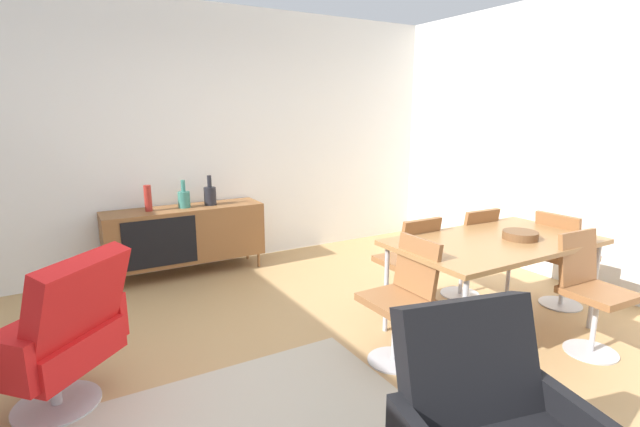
{
  "coord_description": "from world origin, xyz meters",
  "views": [
    {
      "loc": [
        -1.22,
        -2.45,
        1.7
      ],
      "look_at": [
        0.39,
        0.32,
        0.98
      ],
      "focal_mm": 25.95,
      "sensor_mm": 36.0,
      "label": 1
    }
  ],
  "objects_px": {
    "vase_cobalt": "(148,198)",
    "dining_chair_near_window": "(403,296)",
    "sideboard": "(185,234)",
    "dining_table": "(494,245)",
    "dining_chair_back_right": "(468,249)",
    "dining_chair_back_left": "(409,261)",
    "wooden_bowl_on_table": "(520,235)",
    "dining_chair_far_end": "(562,256)",
    "vase_sculptural_dark": "(210,195)",
    "dining_chair_front_right": "(590,288)",
    "lounge_chair_red": "(57,334)",
    "vase_ceramic_small": "(184,198)"
  },
  "relations": [
    {
      "from": "vase_cobalt",
      "to": "dining_chair_near_window",
      "type": "bearing_deg",
      "value": -64.61
    },
    {
      "from": "vase_cobalt",
      "to": "dining_chair_far_end",
      "type": "height_order",
      "value": "vase_cobalt"
    },
    {
      "from": "dining_chair_front_right",
      "to": "dining_chair_back_right",
      "type": "xyz_separation_m",
      "value": [
        -0.01,
        1.12,
        0.0
      ]
    },
    {
      "from": "vase_sculptural_dark",
      "to": "dining_chair_near_window",
      "type": "bearing_deg",
      "value": -77.43
    },
    {
      "from": "dining_chair_far_end",
      "to": "lounge_chair_red",
      "type": "relative_size",
      "value": 0.9
    },
    {
      "from": "vase_ceramic_small",
      "to": "lounge_chair_red",
      "type": "distance_m",
      "value": 2.31
    },
    {
      "from": "dining_table",
      "to": "dining_chair_front_right",
      "type": "bearing_deg",
      "value": -57.73
    },
    {
      "from": "dining_chair_back_left",
      "to": "vase_ceramic_small",
      "type": "bearing_deg",
      "value": 125.32
    },
    {
      "from": "vase_ceramic_small",
      "to": "lounge_chair_red",
      "type": "xyz_separation_m",
      "value": [
        -1.21,
        -1.94,
        -0.35
      ]
    },
    {
      "from": "wooden_bowl_on_table",
      "to": "dining_chair_back_left",
      "type": "height_order",
      "value": "dining_chair_back_left"
    },
    {
      "from": "dining_chair_near_window",
      "to": "lounge_chair_red",
      "type": "height_order",
      "value": "lounge_chair_red"
    },
    {
      "from": "dining_chair_near_window",
      "to": "vase_sculptural_dark",
      "type": "bearing_deg",
      "value": 102.57
    },
    {
      "from": "vase_ceramic_small",
      "to": "dining_table",
      "type": "bearing_deg",
      "value": -55.38
    },
    {
      "from": "dining_table",
      "to": "dining_chair_near_window",
      "type": "bearing_deg",
      "value": 179.93
    },
    {
      "from": "sideboard",
      "to": "dining_chair_far_end",
      "type": "relative_size",
      "value": 1.87
    },
    {
      "from": "vase_ceramic_small",
      "to": "wooden_bowl_on_table",
      "type": "distance_m",
      "value": 3.2
    },
    {
      "from": "dining_table",
      "to": "dining_chair_far_end",
      "type": "xyz_separation_m",
      "value": [
        0.89,
        -0.0,
        -0.23
      ]
    },
    {
      "from": "vase_cobalt",
      "to": "dining_chair_front_right",
      "type": "height_order",
      "value": "vase_cobalt"
    },
    {
      "from": "vase_ceramic_small",
      "to": "dining_chair_far_end",
      "type": "relative_size",
      "value": 0.34
    },
    {
      "from": "vase_ceramic_small",
      "to": "vase_sculptural_dark",
      "type": "bearing_deg",
      "value": 0.0
    },
    {
      "from": "dining_table",
      "to": "vase_sculptural_dark",
      "type": "bearing_deg",
      "value": 120.11
    },
    {
      "from": "vase_sculptural_dark",
      "to": "dining_chair_front_right",
      "type": "bearing_deg",
      "value": -59.49
    },
    {
      "from": "sideboard",
      "to": "dining_chair_front_right",
      "type": "relative_size",
      "value": 1.87
    },
    {
      "from": "sideboard",
      "to": "dining_table",
      "type": "xyz_separation_m",
      "value": [
        1.73,
        -2.49,
        0.26
      ]
    },
    {
      "from": "dining_table",
      "to": "dining_chair_near_window",
      "type": "xyz_separation_m",
      "value": [
        -0.89,
        0.0,
        -0.23
      ]
    },
    {
      "from": "vase_cobalt",
      "to": "vase_sculptural_dark",
      "type": "relative_size",
      "value": 0.83
    },
    {
      "from": "vase_sculptural_dark",
      "to": "dining_chair_front_right",
      "type": "xyz_separation_m",
      "value": [
        1.8,
        -3.05,
        -0.36
      ]
    },
    {
      "from": "sideboard",
      "to": "vase_ceramic_small",
      "type": "bearing_deg",
      "value": 12.27
    },
    {
      "from": "wooden_bowl_on_table",
      "to": "lounge_chair_red",
      "type": "relative_size",
      "value": 0.27
    },
    {
      "from": "sideboard",
      "to": "dining_chair_back_left",
      "type": "bearing_deg",
      "value": -54.48
    },
    {
      "from": "wooden_bowl_on_table",
      "to": "dining_chair_back_right",
      "type": "relative_size",
      "value": 0.3
    },
    {
      "from": "wooden_bowl_on_table",
      "to": "lounge_chair_red",
      "type": "xyz_separation_m",
      "value": [
        -3.11,
        0.64,
        -0.3
      ]
    },
    {
      "from": "vase_sculptural_dark",
      "to": "dining_chair_back_left",
      "type": "distance_m",
      "value": 2.25
    },
    {
      "from": "vase_cobalt",
      "to": "dining_chair_back_left",
      "type": "bearing_deg",
      "value": -48.31
    },
    {
      "from": "dining_chair_front_right",
      "to": "dining_chair_back_right",
      "type": "height_order",
      "value": "same"
    },
    {
      "from": "dining_chair_back_right",
      "to": "vase_cobalt",
      "type": "bearing_deg",
      "value": 141.39
    },
    {
      "from": "dining_table",
      "to": "dining_chair_back_right",
      "type": "bearing_deg",
      "value": 58.14
    },
    {
      "from": "vase_cobalt",
      "to": "dining_chair_front_right",
      "type": "bearing_deg",
      "value": -51.52
    },
    {
      "from": "vase_ceramic_small",
      "to": "lounge_chair_red",
      "type": "height_order",
      "value": "vase_ceramic_small"
    },
    {
      "from": "wooden_bowl_on_table",
      "to": "dining_chair_far_end",
      "type": "height_order",
      "value": "dining_chair_far_end"
    },
    {
      "from": "dining_table",
      "to": "wooden_bowl_on_table",
      "type": "bearing_deg",
      "value": -25.46
    },
    {
      "from": "dining_chair_near_window",
      "to": "dining_chair_back_left",
      "type": "xyz_separation_m",
      "value": [
        0.54,
        0.56,
        0.0
      ]
    },
    {
      "from": "wooden_bowl_on_table",
      "to": "dining_chair_far_end",
      "type": "distance_m",
      "value": 0.78
    },
    {
      "from": "dining_chair_back_right",
      "to": "dining_chair_back_left",
      "type": "relative_size",
      "value": 1.0
    },
    {
      "from": "dining_table",
      "to": "dining_chair_back_right",
      "type": "height_order",
      "value": "dining_chair_back_right"
    },
    {
      "from": "vase_ceramic_small",
      "to": "dining_chair_near_window",
      "type": "relative_size",
      "value": 0.34
    },
    {
      "from": "vase_ceramic_small",
      "to": "wooden_bowl_on_table",
      "type": "relative_size",
      "value": 1.1
    },
    {
      "from": "sideboard",
      "to": "dining_chair_back_right",
      "type": "distance_m",
      "value": 2.83
    },
    {
      "from": "vase_ceramic_small",
      "to": "dining_chair_front_right",
      "type": "height_order",
      "value": "vase_ceramic_small"
    },
    {
      "from": "dining_chair_back_right",
      "to": "dining_chair_back_left",
      "type": "bearing_deg",
      "value": -180.0
    }
  ]
}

